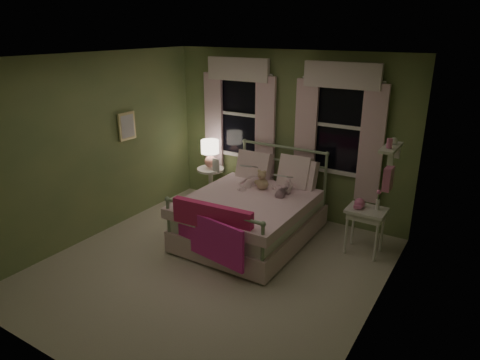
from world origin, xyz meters
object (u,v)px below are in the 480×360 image
Objects in this scene: child_left at (251,163)px; teddy_bear at (262,181)px; nightstand_left at (211,181)px; table_lamp at (210,151)px; bed at (253,214)px; child_right at (285,172)px; nightstand_right at (366,216)px.

child_left is 2.68× the size of teddy_bear.
nightstand_left is 1.39× the size of table_lamp.
bed is 0.50m from teddy_bear.
child_left is 1.16m from nightstand_left.
table_lamp is at bearing -23.57° from child_left.
bed is 0.80m from child_left.
nightstand_right is (1.22, -0.02, -0.39)m from child_right.
child_left reaches higher than child_right.
nightstand_left is at bearing 160.11° from teddy_bear.
nightstand_right is at bearing -6.54° from nightstand_left.
bed is 3.13× the size of nightstand_left.
bed is at bearing -30.08° from nightstand_left.
teddy_bear reaches higher than nightstand_right.
nightstand_left is at bearing -23.57° from child_left.
nightstand_right is at bearing 5.18° from teddy_bear.
bed reaches higher than nightstand_right.
child_left is 1.75× the size of table_lamp.
bed is 1.56m from nightstand_right.
child_right is at bearing 57.61° from bed.
teddy_bear is (-0.01, 0.27, 0.42)m from bed.
child_left is 1.01m from table_lamp.
bed reaches higher than nightstand_left.
child_left reaches higher than nightstand_right.
teddy_bear reaches higher than nightstand_left.
bed is at bearing -88.85° from teddy_bear.
nightstand_left is at bearing 90.00° from table_lamp.
child_right is at bearing 29.50° from teddy_bear.
bed reaches higher than teddy_bear.
child_right reaches higher than teddy_bear.
bed is 2.76× the size of child_right.
teddy_bear is 1.53m from nightstand_right.
child_right is 1.57× the size of table_lamp.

